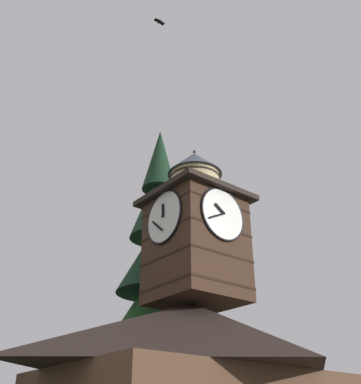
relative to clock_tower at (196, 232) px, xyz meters
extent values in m
pyramid|color=#2D231E|center=(0.29, 0.01, -4.73)|extent=(11.61, 8.87, 2.82)
cube|color=#422B1E|center=(-0.02, -0.02, -0.93)|extent=(3.56, 3.56, 4.78)
cube|color=black|center=(-0.02, -0.02, -2.75)|extent=(3.60, 3.60, 0.10)
cube|color=black|center=(-0.02, -0.02, -1.55)|extent=(3.60, 3.60, 0.10)
cube|color=black|center=(-0.02, -0.02, -0.36)|extent=(3.60, 3.60, 0.10)
cube|color=black|center=(-0.02, -0.02, 0.84)|extent=(3.60, 3.60, 0.10)
cylinder|color=white|center=(-0.02, 1.79, 0.25)|extent=(2.40, 0.10, 2.40)
torus|color=black|center=(-0.02, 1.81, 0.25)|extent=(2.50, 0.10, 2.50)
cube|color=black|center=(0.23, 1.89, 0.42)|extent=(0.57, 0.04, 0.43)
cube|color=black|center=(0.41, 1.89, 0.03)|extent=(0.91, 0.04, 0.52)
sphere|color=black|center=(-0.02, 1.90, 0.25)|extent=(0.10, 0.10, 0.10)
cylinder|color=white|center=(1.79, -0.02, 0.25)|extent=(0.10, 2.40, 2.40)
torus|color=black|center=(1.81, -0.02, 0.25)|extent=(0.10, 2.50, 2.50)
cube|color=black|center=(1.89, -0.01, 0.55)|extent=(0.04, 0.15, 0.61)
cube|color=black|center=(1.89, -0.39, -0.07)|extent=(0.04, 0.79, 0.71)
sphere|color=black|center=(1.90, -0.02, 0.25)|extent=(0.10, 0.10, 0.10)
cube|color=#2D231E|center=(-0.02, -0.02, 1.58)|extent=(4.26, 4.26, 0.25)
cylinder|color=tan|center=(-0.02, -0.02, 2.36)|extent=(2.37, 2.37, 1.29)
cylinder|color=#2D2319|center=(-0.02, -0.02, 1.92)|extent=(2.43, 2.43, 0.10)
cylinder|color=#2D2319|center=(-0.02, -0.02, 2.36)|extent=(2.43, 2.43, 0.10)
cylinder|color=#2D2319|center=(-0.02, -0.02, 2.79)|extent=(2.43, 2.43, 0.10)
cone|color=#424C5B|center=(-0.02, -0.02, 3.63)|extent=(2.67, 2.67, 1.25)
sphere|color=#384251|center=(-0.02, -0.02, 4.35)|extent=(0.16, 0.16, 0.16)
cone|color=#193220|center=(-1.37, -4.91, -5.82)|extent=(6.66, 6.66, 4.13)
cone|color=#1B401B|center=(-1.37, -4.91, -2.47)|extent=(5.51, 5.51, 4.58)
cone|color=#17311E|center=(-1.37, -4.91, 0.40)|extent=(4.35, 4.35, 4.05)
cone|color=#1B3722|center=(-1.37, -4.91, 3.79)|extent=(3.20, 3.20, 4.59)
cone|color=#17331E|center=(-1.37, -4.91, 6.73)|extent=(2.04, 2.04, 4.21)
sphere|color=silver|center=(-13.83, -26.62, 0.29)|extent=(2.11, 2.11, 2.11)
ellipsoid|color=black|center=(3.53, 1.67, 9.56)|extent=(0.14, 0.25, 0.14)
cube|color=black|center=(3.67, 1.67, 9.56)|extent=(0.27, 0.18, 0.06)
cube|color=black|center=(3.40, 1.67, 9.56)|extent=(0.27, 0.18, 0.06)
camera|label=1|loc=(12.81, 15.03, -8.10)|focal=43.44mm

